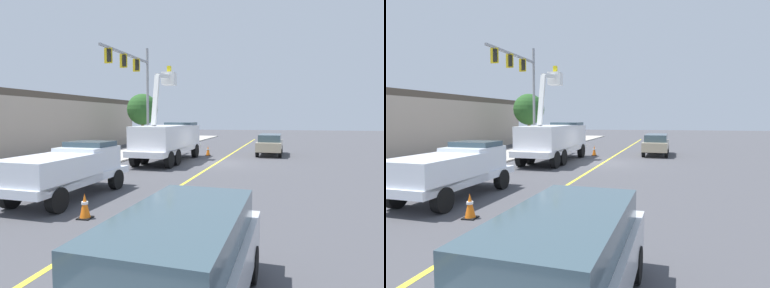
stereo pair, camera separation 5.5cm
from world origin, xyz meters
The scene contains 12 objects.
ground centered at (0.00, 0.00, 0.00)m, with size 120.00×120.00×0.00m, color #47474C.
sidewalk_far_side centered at (0.78, 8.10, 0.06)m, with size 60.00×3.60×0.12m, color #B2ADA3.
lane_centre_stripe centered at (0.00, 0.00, 0.00)m, with size 50.00×0.16×0.01m, color yellow.
utility_bucket_truck centered at (0.22, 3.38, 1.61)m, with size 8.40×3.27×6.74m.
service_pickup_truck centered at (-10.54, 4.41, 1.12)m, with size 5.78×2.63×2.06m.
passing_minivan centered at (5.56, -3.70, 0.97)m, with size 4.96×2.35×1.69m.
trailing_sedan centered at (-17.18, -1.51, 0.97)m, with size 4.96×2.35×1.69m.
traffic_cone_leading centered at (-12.78, 2.48, 0.38)m, with size 0.40×0.40×0.78m.
traffic_cone_mid_front centered at (4.16, 1.20, 0.40)m, with size 0.40×0.40×0.82m.
traffic_signal_mast centered at (3.14, 6.86, 6.11)m, with size 7.41×1.00×8.94m.
commercial_building_backdrop centered at (3.23, 16.49, 2.52)m, with size 25.27×9.00×5.03m.
street_tree_right centered at (9.39, 8.58, 3.85)m, with size 3.09×3.09×5.42m.
Camera 2 is at (-21.61, -2.62, 3.06)m, focal length 30.45 mm.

